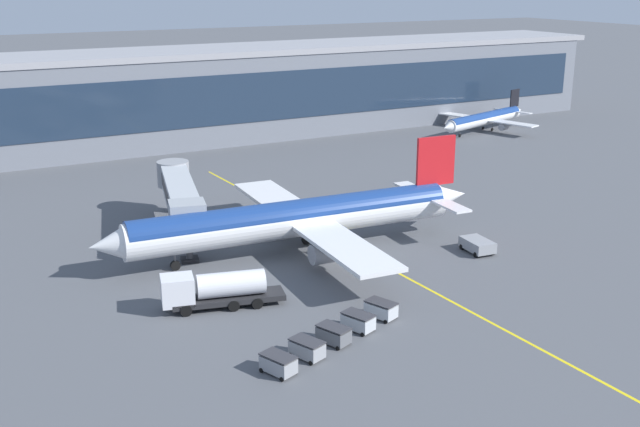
{
  "coord_description": "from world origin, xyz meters",
  "views": [
    {
      "loc": [
        -38.87,
        -64.92,
        28.22
      ],
      "look_at": [
        -2.05,
        2.56,
        4.5
      ],
      "focal_mm": 43.54,
      "sensor_mm": 36.0,
      "label": 1
    }
  ],
  "objects_px": {
    "pushback_tug": "(477,244)",
    "baggage_cart_0": "(278,364)",
    "commuter_jet_far": "(485,119)",
    "baggage_cart_2": "(334,334)",
    "baggage_cart_3": "(358,321)",
    "main_airliner": "(296,218)",
    "fuel_tanker": "(215,289)",
    "baggage_cart_4": "(381,309)",
    "baggage_cart_1": "(307,348)"
  },
  "relations": [
    {
      "from": "baggage_cart_3",
      "to": "pushback_tug",
      "type": "bearing_deg",
      "value": 25.89
    },
    {
      "from": "main_airliner",
      "to": "pushback_tug",
      "type": "xyz_separation_m",
      "value": [
        16.73,
        -9.35,
        -2.85
      ]
    },
    {
      "from": "main_airliner",
      "to": "baggage_cart_3",
      "type": "xyz_separation_m",
      "value": [
        -4.21,
        -19.51,
        -2.91
      ]
    },
    {
      "from": "pushback_tug",
      "to": "commuter_jet_far",
      "type": "height_order",
      "value": "commuter_jet_far"
    },
    {
      "from": "main_airliner",
      "to": "baggage_cart_0",
      "type": "relative_size",
      "value": 14.13
    },
    {
      "from": "fuel_tanker",
      "to": "baggage_cart_2",
      "type": "distance_m",
      "value": 12.53
    },
    {
      "from": "fuel_tanker",
      "to": "baggage_cart_0",
      "type": "relative_size",
      "value": 3.67
    },
    {
      "from": "baggage_cart_0",
      "to": "baggage_cart_3",
      "type": "xyz_separation_m",
      "value": [
        8.97,
        3.42,
        0.0
      ]
    },
    {
      "from": "pushback_tug",
      "to": "baggage_cart_1",
      "type": "xyz_separation_m",
      "value": [
        -26.92,
        -12.44,
        -0.07
      ]
    },
    {
      "from": "baggage_cart_4",
      "to": "commuter_jet_far",
      "type": "height_order",
      "value": "commuter_jet_far"
    },
    {
      "from": "main_airliner",
      "to": "fuel_tanker",
      "type": "bearing_deg",
      "value": -143.55
    },
    {
      "from": "baggage_cart_0",
      "to": "baggage_cart_1",
      "type": "relative_size",
      "value": 1.0
    },
    {
      "from": "pushback_tug",
      "to": "baggage_cart_3",
      "type": "bearing_deg",
      "value": -154.11
    },
    {
      "from": "fuel_tanker",
      "to": "baggage_cart_4",
      "type": "distance_m",
      "value": 14.69
    },
    {
      "from": "main_airliner",
      "to": "baggage_cart_2",
      "type": "height_order",
      "value": "main_airliner"
    },
    {
      "from": "baggage_cart_0",
      "to": "pushback_tug",
      "type": "bearing_deg",
      "value": 24.43
    },
    {
      "from": "fuel_tanker",
      "to": "pushback_tug",
      "type": "distance_m",
      "value": 29.68
    },
    {
      "from": "baggage_cart_3",
      "to": "commuter_jet_far",
      "type": "xyz_separation_m",
      "value": [
        65.38,
        61.77,
        1.62
      ]
    },
    {
      "from": "fuel_tanker",
      "to": "baggage_cart_1",
      "type": "height_order",
      "value": "fuel_tanker"
    },
    {
      "from": "main_airliner",
      "to": "baggage_cart_1",
      "type": "xyz_separation_m",
      "value": [
        -10.19,
        -21.79,
        -2.91
      ]
    },
    {
      "from": "baggage_cart_1",
      "to": "commuter_jet_far",
      "type": "bearing_deg",
      "value": 41.91
    },
    {
      "from": "baggage_cart_0",
      "to": "baggage_cart_4",
      "type": "bearing_deg",
      "value": 20.89
    },
    {
      "from": "main_airliner",
      "to": "baggage_cart_1",
      "type": "bearing_deg",
      "value": -115.06
    },
    {
      "from": "main_airliner",
      "to": "baggage_cart_4",
      "type": "relative_size",
      "value": 14.13
    },
    {
      "from": "fuel_tanker",
      "to": "baggage_cart_3",
      "type": "bearing_deg",
      "value": -48.76
    },
    {
      "from": "fuel_tanker",
      "to": "baggage_cart_1",
      "type": "xyz_separation_m",
      "value": [
        2.75,
        -12.24,
        -0.96
      ]
    },
    {
      "from": "main_airliner",
      "to": "pushback_tug",
      "type": "distance_m",
      "value": 19.37
    },
    {
      "from": "baggage_cart_0",
      "to": "commuter_jet_far",
      "type": "relative_size",
      "value": 0.12
    },
    {
      "from": "baggage_cart_0",
      "to": "baggage_cart_3",
      "type": "distance_m",
      "value": 9.6
    },
    {
      "from": "baggage_cart_3",
      "to": "baggage_cart_4",
      "type": "xyz_separation_m",
      "value": [
        2.99,
        1.14,
        0.0
      ]
    },
    {
      "from": "main_airliner",
      "to": "baggage_cart_1",
      "type": "height_order",
      "value": "main_airliner"
    },
    {
      "from": "baggage_cart_4",
      "to": "baggage_cart_3",
      "type": "bearing_deg",
      "value": -159.11
    },
    {
      "from": "pushback_tug",
      "to": "baggage_cart_1",
      "type": "height_order",
      "value": "baggage_cart_1"
    },
    {
      "from": "baggage_cart_2",
      "to": "commuter_jet_far",
      "type": "bearing_deg",
      "value": 42.62
    },
    {
      "from": "baggage_cart_3",
      "to": "commuter_jet_far",
      "type": "height_order",
      "value": "commuter_jet_far"
    },
    {
      "from": "main_airliner",
      "to": "baggage_cart_1",
      "type": "distance_m",
      "value": 24.23
    },
    {
      "from": "pushback_tug",
      "to": "baggage_cart_0",
      "type": "bearing_deg",
      "value": -155.57
    },
    {
      "from": "main_airliner",
      "to": "fuel_tanker",
      "type": "relative_size",
      "value": 3.85
    },
    {
      "from": "baggage_cart_4",
      "to": "pushback_tug",
      "type": "bearing_deg",
      "value": 26.68
    },
    {
      "from": "pushback_tug",
      "to": "baggage_cart_0",
      "type": "height_order",
      "value": "baggage_cart_0"
    },
    {
      "from": "baggage_cart_2",
      "to": "baggage_cart_3",
      "type": "relative_size",
      "value": 1.0
    },
    {
      "from": "baggage_cart_0",
      "to": "baggage_cart_1",
      "type": "xyz_separation_m",
      "value": [
        2.99,
        1.14,
        0.0
      ]
    },
    {
      "from": "commuter_jet_far",
      "to": "pushback_tug",
      "type": "bearing_deg",
      "value": -130.73
    },
    {
      "from": "pushback_tug",
      "to": "baggage_cart_0",
      "type": "relative_size",
      "value": 1.32
    },
    {
      "from": "main_airliner",
      "to": "baggage_cart_0",
      "type": "bearing_deg",
      "value": -119.89
    },
    {
      "from": "baggage_cart_2",
      "to": "commuter_jet_far",
      "type": "relative_size",
      "value": 0.12
    },
    {
      "from": "fuel_tanker",
      "to": "commuter_jet_far",
      "type": "xyz_separation_m",
      "value": [
        74.1,
        51.82,
        0.65
      ]
    },
    {
      "from": "baggage_cart_0",
      "to": "baggage_cart_4",
      "type": "height_order",
      "value": "same"
    },
    {
      "from": "baggage_cart_4",
      "to": "commuter_jet_far",
      "type": "distance_m",
      "value": 87.01
    },
    {
      "from": "commuter_jet_far",
      "to": "baggage_cart_2",
      "type": "bearing_deg",
      "value": -137.38
    }
  ]
}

